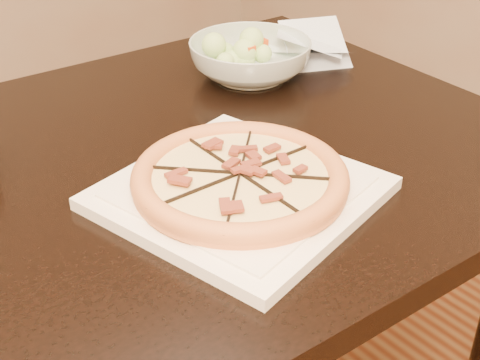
{
  "coord_description": "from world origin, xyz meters",
  "views": [
    {
      "loc": [
        -0.25,
        -0.78,
        1.25
      ],
      "look_at": [
        0.22,
        -0.19,
        0.78
      ],
      "focal_mm": 50.0,
      "sensor_mm": 36.0,
      "label": 1
    }
  ],
  "objects": [
    {
      "name": "cling_film",
      "position": [
        0.65,
        0.12,
        0.78
      ],
      "size": [
        0.19,
        0.17,
        0.05
      ],
      "primitive_type": null,
      "rotation": [
        0.0,
        0.0,
        -0.39
      ],
      "color": "white",
      "rests_on": "dining_table"
    },
    {
      "name": "dining_table",
      "position": [
        0.12,
        -0.03,
        0.64
      ],
      "size": [
        1.36,
        0.92,
        0.75
      ],
      "color": "black",
      "rests_on": "floor"
    },
    {
      "name": "pizza",
      "position": [
        0.22,
        -0.19,
        0.78
      ],
      "size": [
        0.29,
        0.29,
        0.03
      ],
      "color": "orange",
      "rests_on": "plate"
    },
    {
      "name": "salad",
      "position": [
        0.5,
        0.13,
        0.84
      ],
      "size": [
        0.09,
        0.12,
        0.04
      ],
      "color": "#BBED82",
      "rests_on": "salad_bowl"
    },
    {
      "name": "plate",
      "position": [
        0.22,
        -0.19,
        0.76
      ],
      "size": [
        0.38,
        0.38,
        0.02
      ],
      "color": "white",
      "rests_on": "dining_table"
    },
    {
      "name": "salad_bowl",
      "position": [
        0.5,
        0.13,
        0.79
      ],
      "size": [
        0.26,
        0.26,
        0.07
      ],
      "primitive_type": "imported",
      "rotation": [
        0.0,
        0.0,
        0.18
      ],
      "color": "silver",
      "rests_on": "dining_table"
    }
  ]
}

